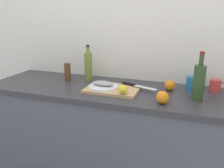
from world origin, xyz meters
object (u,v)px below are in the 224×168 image
at_px(fish_fillet, 103,83).
at_px(coffee_mug_0, 192,83).
at_px(chef_knife, 135,85).
at_px(orange_0, 162,97).
at_px(coffee_mug_1, 215,85).
at_px(olive_oil_bottle, 88,66).
at_px(pepper_mill, 68,72).
at_px(lemon_0, 123,90).
at_px(white_plate, 103,87).
at_px(wine_bottle, 199,82).
at_px(cutting_board, 112,89).

distance_m(fish_fillet, coffee_mug_0, 0.65).
relative_size(chef_knife, coffee_mug_0, 2.38).
xyz_separation_m(fish_fillet, orange_0, (0.44, -0.12, -0.01)).
bearing_deg(coffee_mug_0, coffee_mug_1, 6.80).
bearing_deg(coffee_mug_1, olive_oil_bottle, -178.60).
relative_size(fish_fillet, olive_oil_bottle, 0.55).
bearing_deg(coffee_mug_1, fish_fillet, -162.69).
bearing_deg(pepper_mill, lemon_0, -21.83).
xyz_separation_m(white_plate, olive_oil_bottle, (-0.22, 0.22, 0.09)).
height_order(white_plate, fish_fillet, fish_fillet).
distance_m(fish_fillet, chef_knife, 0.24).
bearing_deg(orange_0, pepper_mill, 162.60).
height_order(wine_bottle, coffee_mug_1, wine_bottle).
height_order(chef_knife, coffee_mug_1, coffee_mug_1).
xyz_separation_m(olive_oil_bottle, pepper_mill, (-0.15, -0.08, -0.05)).
relative_size(wine_bottle, orange_0, 3.91).
height_order(wine_bottle, pepper_mill, wine_bottle).
relative_size(cutting_board, coffee_mug_0, 3.23).
height_order(cutting_board, coffee_mug_1, coffee_mug_1).
bearing_deg(orange_0, coffee_mug_1, 47.80).
xyz_separation_m(olive_oil_bottle, wine_bottle, (0.87, -0.20, 0.00)).
height_order(white_plate, wine_bottle, wine_bottle).
bearing_deg(olive_oil_bottle, cutting_board, -35.73).
bearing_deg(pepper_mill, wine_bottle, -6.49).
height_order(wine_bottle, orange_0, wine_bottle).
bearing_deg(wine_bottle, chef_knife, 168.70).
height_order(lemon_0, coffee_mug_0, coffee_mug_0).
height_order(lemon_0, coffee_mug_1, coffee_mug_1).
bearing_deg(fish_fillet, pepper_mill, 160.11).
bearing_deg(fish_fillet, orange_0, -15.27).
xyz_separation_m(chef_knife, olive_oil_bottle, (-0.43, 0.11, 0.09)).
bearing_deg(cutting_board, pepper_mill, 164.63).
bearing_deg(pepper_mill, coffee_mug_1, 5.37).
relative_size(chef_knife, wine_bottle, 0.89).
height_order(white_plate, olive_oil_bottle, olive_oil_bottle).
bearing_deg(white_plate, lemon_0, -25.74).
height_order(chef_knife, coffee_mug_0, coffee_mug_0).
relative_size(wine_bottle, coffee_mug_0, 2.66).
height_order(white_plate, coffee_mug_0, coffee_mug_0).
bearing_deg(fish_fillet, cutting_board, 12.93).
bearing_deg(cutting_board, coffee_mug_0, 20.69).
distance_m(chef_knife, olive_oil_bottle, 0.45).
height_order(cutting_board, fish_fillet, fish_fillet).
xyz_separation_m(coffee_mug_0, coffee_mug_1, (0.16, 0.02, -0.01)).
xyz_separation_m(cutting_board, pepper_mill, (-0.43, 0.12, 0.06)).
bearing_deg(wine_bottle, coffee_mug_1, 61.51).
bearing_deg(chef_knife, olive_oil_bottle, -174.74).
relative_size(fish_fillet, orange_0, 2.02).
xyz_separation_m(wine_bottle, coffee_mug_1, (0.12, 0.22, -0.08)).
distance_m(cutting_board, coffee_mug_1, 0.74).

